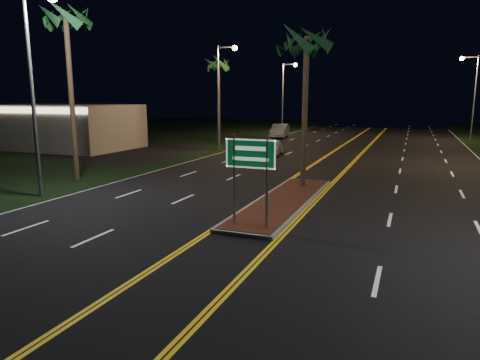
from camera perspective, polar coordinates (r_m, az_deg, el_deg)
The scene contains 14 objects.
ground at distance 12.72m, azimuth -3.15°, elevation -10.15°, with size 120.00×120.00×0.00m, color black.
grass_left at distance 50.28m, azimuth -22.49°, elevation 4.81°, with size 40.00×110.00×0.01m, color black.
median_island at distance 18.98m, azimuth 5.84°, elevation -2.84°, with size 2.25×10.25×0.17m.
highway_sign at distance 14.61m, azimuth 1.40°, elevation 2.37°, with size 1.80×0.08×3.20m.
commercial_building at distance 43.78m, azimuth -23.48°, elevation 6.60°, with size 15.00×8.12×4.00m.
streetlight_left_near at distance 21.55m, azimuth -25.46°, elevation 12.74°, with size 1.91×0.44×9.00m.
streetlight_left_mid at distance 38.13m, azimuth -2.40°, elevation 12.47°, with size 1.91×0.44×9.00m.
streetlight_left_far at distance 56.95m, azimuth 6.10°, elevation 11.87°, with size 1.91×0.44×9.00m.
streetlight_right_far at distance 53.04m, azimuth 28.49°, elevation 10.74°, with size 1.91×0.44×9.00m.
palm_median at distance 22.01m, azimuth 8.89°, elevation 17.81°, with size 2.40×2.40×8.30m.
palm_left_near at distance 26.02m, azimuth -22.21°, elevation 19.19°, with size 2.40×2.40×9.80m.
palm_left_far at distance 42.78m, azimuth -2.90°, elevation 15.09°, with size 2.40×2.40×8.80m.
car_near at distance 35.32m, azimuth 4.34°, elevation 4.56°, with size 1.84×4.29×1.43m, color silver.
car_far at distance 50.98m, azimuth 5.33°, elevation 6.70°, with size 2.38×5.55×1.85m, color #B3B8BD.
Camera 1 is at (5.07, -10.74, 4.55)m, focal length 32.00 mm.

